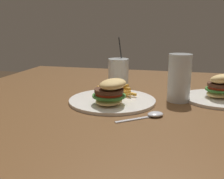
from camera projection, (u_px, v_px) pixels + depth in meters
dining_table at (128, 131)px, 0.94m from camera, size 1.36×1.42×0.72m
meal_plate_near at (112, 96)px, 0.89m from camera, size 0.30×0.30×0.10m
beer_glass at (179, 79)px, 0.92m from camera, size 0.08×0.08×0.17m
juice_glass at (118, 74)px, 1.13m from camera, size 0.09×0.09×0.21m
spoon at (153, 115)px, 0.77m from camera, size 0.12×0.14×0.01m
meal_plate_far at (219, 93)px, 0.94m from camera, size 0.25×0.25×0.10m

